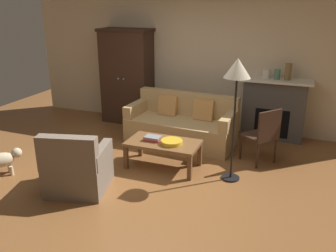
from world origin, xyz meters
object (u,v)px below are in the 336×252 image
object	(u,v)px
armoire	(127,76)
mantel_vase_cream	(267,74)
fireplace	(274,109)
coffee_table	(163,145)
mantel_vase_bronze	(288,72)
mantel_vase_jade	(277,74)
couch	(182,125)
side_chair_wooden	(263,133)
dog	(3,160)
fruit_bowl	(172,142)
floor_lamp	(237,76)
book_stack	(153,138)
armchair_near_left	(77,169)

from	to	relation	value
armoire	mantel_vase_cream	bearing A→B (deg)	1.24
fireplace	coffee_table	size ratio (longest dim) A/B	1.15
fireplace	mantel_vase_cream	bearing A→B (deg)	-174.31
coffee_table	mantel_vase_cream	bearing A→B (deg)	56.11
mantel_vase_bronze	mantel_vase_cream	bearing A→B (deg)	180.00
mantel_vase_jade	mantel_vase_bronze	xyz separation A→B (m)	(0.18, 0.00, 0.06)
fireplace	mantel_vase_bronze	xyz separation A→B (m)	(0.18, -0.02, 0.70)
couch	side_chair_wooden	bearing A→B (deg)	-15.42
coffee_table	dog	bearing A→B (deg)	-152.09
coffee_table	mantel_vase_bronze	size ratio (longest dim) A/B	3.73
fruit_bowl	floor_lamp	size ratio (longest dim) A/B	0.19
book_stack	mantel_vase_cream	distance (m)	2.47
floor_lamp	mantel_vase_jade	bearing A→B (deg)	78.69
book_stack	floor_lamp	size ratio (longest dim) A/B	0.14
armoire	side_chair_wooden	size ratio (longest dim) A/B	2.13
dog	fireplace	bearing A→B (deg)	40.32
armoire	mantel_vase_bronze	size ratio (longest dim) A/B	6.51
mantel_vase_cream	fireplace	bearing A→B (deg)	5.69
coffee_table	mantel_vase_cream	world-z (taller)	mantel_vase_cream
book_stack	side_chair_wooden	xyz separation A→B (m)	(1.57, 0.69, 0.06)
coffee_table	armchair_near_left	xyz separation A→B (m)	(-0.82, -1.08, -0.05)
fireplace	dog	size ratio (longest dim) A/B	2.54
fruit_bowl	dog	distance (m)	2.50
mantel_vase_jade	armchair_near_left	distance (m)	3.81
fireplace	armoire	bearing A→B (deg)	-178.49
mantel_vase_bronze	dog	distance (m)	4.86
coffee_table	mantel_vase_cream	distance (m)	2.40
armchair_near_left	book_stack	bearing A→B (deg)	58.98
armoire	coffee_table	xyz separation A→B (m)	(1.52, -1.81, -0.60)
armoire	couch	size ratio (longest dim) A/B	0.98
floor_lamp	couch	bearing A→B (deg)	135.71
side_chair_wooden	dog	distance (m)	3.93
coffee_table	book_stack	world-z (taller)	book_stack
couch	dog	distance (m)	2.99
coffee_table	armchair_near_left	size ratio (longest dim) A/B	1.18
mantel_vase_bronze	armchair_near_left	xyz separation A→B (m)	(-2.43, -2.95, -0.95)
armoire	side_chair_wooden	xyz separation A→B (m)	(2.92, -1.13, -0.45)
fireplace	fruit_bowl	world-z (taller)	fireplace
coffee_table	mantel_vase_jade	size ratio (longest dim) A/B	6.26
dog	armchair_near_left	bearing A→B (deg)	1.32
mantel_vase_bronze	dog	bearing A→B (deg)	-141.25
armoire	couch	world-z (taller)	armoire
book_stack	side_chair_wooden	world-z (taller)	side_chair_wooden
mantel_vase_bronze	dog	size ratio (longest dim) A/B	0.59
fruit_bowl	mantel_vase_jade	size ratio (longest dim) A/B	1.86
book_stack	armchair_near_left	xyz separation A→B (m)	(-0.64, -1.07, -0.14)
floor_lamp	dog	world-z (taller)	floor_lamp
dog	mantel_vase_bronze	bearing A→B (deg)	38.75
couch	mantel_vase_jade	xyz separation A→B (m)	(1.50, 0.78, 0.89)
coffee_table	side_chair_wooden	xyz separation A→B (m)	(1.40, 0.68, 0.15)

